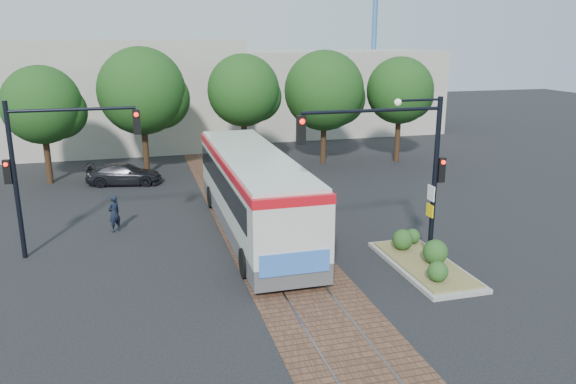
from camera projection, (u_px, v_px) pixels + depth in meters
name	position (u px, v px, depth m)	size (l,w,h in m)	color
ground	(291.00, 271.00, 20.30)	(120.00, 120.00, 0.00)	black
trackbed	(266.00, 235.00, 24.01)	(3.60, 40.00, 0.02)	brown
tree_row	(237.00, 93.00, 34.56)	(26.40, 5.60, 7.67)	#382314
warehouses	(189.00, 92.00, 45.84)	(40.00, 13.00, 8.00)	#ADA899
crane	(375.00, 8.00, 53.61)	(8.00, 0.50, 18.00)	#3F72B2
city_bus	(253.00, 189.00, 23.95)	(2.88, 12.96, 3.46)	#48484A
traffic_island	(424.00, 258.00, 20.62)	(2.20, 5.20, 1.13)	gray
signal_pole_main	(405.00, 157.00, 19.44)	(5.49, 0.46, 6.00)	black
signal_pole_left	(45.00, 157.00, 20.82)	(4.99, 0.34, 6.00)	black
officer	(114.00, 213.00, 24.24)	(0.60, 0.39, 1.64)	black
parked_car	(124.00, 174.00, 32.12)	(1.70, 4.19, 1.22)	black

